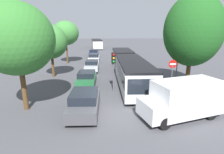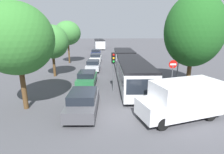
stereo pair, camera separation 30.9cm
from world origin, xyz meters
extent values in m
plane|color=#47474C|center=(0.00, 0.00, 0.00)|extent=(200.00, 200.00, 0.00)
cube|color=silver|center=(2.17, 5.36, 1.29)|extent=(2.68, 9.46, 2.03)
cube|color=black|center=(2.17, 5.36, 1.66)|extent=(2.69, 9.09, 0.89)
cube|color=black|center=(2.17, 5.36, 2.41)|extent=(2.68, 9.46, 0.20)
cube|color=silver|center=(2.31, 14.29, 1.29)|extent=(2.63, 6.49, 2.03)
cube|color=black|center=(2.31, 14.29, 1.66)|extent=(2.65, 6.23, 0.89)
cube|color=black|center=(2.31, 14.29, 2.41)|extent=(2.63, 6.49, 0.20)
cylinder|color=black|center=(2.25, 10.57, 1.29)|extent=(1.89, 1.02, 1.87)
cube|color=black|center=(2.10, 0.69, 1.53)|extent=(2.23, 0.13, 1.09)
cylinder|color=black|center=(3.18, 2.33, 0.50)|extent=(0.31, 1.00, 0.99)
cylinder|color=black|center=(1.06, 2.36, 0.50)|extent=(0.31, 1.00, 0.99)
cylinder|color=black|center=(3.28, 8.36, 0.50)|extent=(0.31, 1.00, 0.99)
cylinder|color=black|center=(1.15, 8.39, 0.50)|extent=(0.31, 1.00, 0.99)
cylinder|color=black|center=(3.37, 14.27, 0.50)|extent=(0.31, 1.00, 0.99)
cylinder|color=black|center=(1.25, 14.30, 0.50)|extent=(0.31, 1.00, 0.99)
cube|color=silver|center=(-1.94, 41.61, 1.29)|extent=(3.48, 11.77, 2.02)
cube|color=black|center=(-1.94, 41.61, 1.65)|extent=(3.45, 11.19, 0.85)
cube|color=black|center=(-1.94, 41.61, 2.40)|extent=(3.48, 11.77, 0.20)
cylinder|color=black|center=(-3.32, 45.34, 0.50)|extent=(0.38, 1.03, 1.01)
cylinder|color=black|center=(-1.16, 45.51, 0.50)|extent=(0.38, 1.03, 1.01)
cylinder|color=black|center=(-2.74, 38.05, 0.50)|extent=(0.38, 1.03, 1.01)
cylinder|color=black|center=(-0.59, 38.22, 0.50)|extent=(0.38, 1.03, 1.01)
cube|color=#47474C|center=(-1.86, 0.22, 0.60)|extent=(1.94, 4.29, 0.68)
cube|color=black|center=(-1.86, 0.12, 1.21)|extent=(1.73, 2.27, 0.52)
cylinder|color=black|center=(-2.56, 1.60, 0.32)|extent=(0.24, 0.65, 0.64)
cylinder|color=black|center=(-1.05, 1.54, 0.32)|extent=(0.24, 0.65, 0.64)
cylinder|color=black|center=(-2.66, -1.11, 0.32)|extent=(0.24, 0.65, 0.64)
cylinder|color=black|center=(-1.15, -1.16, 0.32)|extent=(0.24, 0.65, 0.64)
cube|color=#236638|center=(-2.17, 6.14, 0.56)|extent=(1.80, 3.99, 0.64)
cube|color=black|center=(-2.17, 6.04, 1.12)|extent=(1.60, 2.11, 0.49)
cylinder|color=black|center=(-2.82, 7.42, 0.30)|extent=(0.23, 0.61, 0.60)
cylinder|color=black|center=(-1.42, 7.37, 0.30)|extent=(0.23, 0.61, 0.60)
cylinder|color=black|center=(-2.91, 4.90, 0.30)|extent=(0.23, 0.61, 0.60)
cylinder|color=black|center=(-1.51, 4.85, 0.30)|extent=(0.23, 0.61, 0.60)
cube|color=#B7BABF|center=(-1.93, 12.42, 0.57)|extent=(1.82, 4.02, 0.64)
cube|color=black|center=(-1.94, 12.33, 1.13)|extent=(1.62, 2.13, 0.49)
cylinder|color=black|center=(-2.59, 13.71, 0.30)|extent=(0.23, 0.61, 0.60)
cylinder|color=black|center=(-1.18, 13.66, 0.30)|extent=(0.23, 0.61, 0.60)
cylinder|color=black|center=(-2.68, 11.18, 0.30)|extent=(0.23, 0.61, 0.60)
cylinder|color=black|center=(-1.27, 11.13, 0.30)|extent=(0.23, 0.61, 0.60)
cube|color=white|center=(-1.89, 18.85, 0.57)|extent=(1.84, 4.06, 0.65)
cube|color=black|center=(-1.89, 18.75, 1.14)|extent=(1.64, 2.15, 0.50)
cylinder|color=black|center=(-2.56, 20.15, 0.31)|extent=(0.23, 0.62, 0.61)
cylinder|color=black|center=(-1.13, 20.10, 0.31)|extent=(0.23, 0.62, 0.61)
cylinder|color=black|center=(-2.65, 17.59, 0.31)|extent=(0.23, 0.62, 0.61)
cylinder|color=black|center=(-1.22, 17.54, 0.31)|extent=(0.23, 0.62, 0.61)
cube|color=navy|center=(-2.19, 25.43, 0.58)|extent=(1.85, 4.09, 0.65)
cube|color=black|center=(-2.19, 25.34, 1.15)|extent=(1.64, 2.16, 0.50)
cylinder|color=black|center=(-2.86, 26.75, 0.31)|extent=(0.23, 0.62, 0.61)
cylinder|color=black|center=(-1.43, 26.70, 0.31)|extent=(0.23, 0.62, 0.61)
cylinder|color=black|center=(-2.95, 24.17, 0.31)|extent=(0.23, 0.62, 0.61)
cylinder|color=black|center=(-1.52, 24.12, 0.31)|extent=(0.23, 0.62, 0.61)
cube|color=silver|center=(4.43, -0.73, 1.31)|extent=(4.49, 3.03, 2.00)
cube|color=silver|center=(2.02, -1.41, 0.84)|extent=(1.38, 2.07, 1.00)
cylinder|color=black|center=(2.63, -2.11, 0.36)|extent=(0.76, 0.43, 0.72)
cylinder|color=black|center=(2.18, -0.49, 0.36)|extent=(0.76, 0.43, 0.72)
cylinder|color=black|center=(5.81, -1.22, 0.36)|extent=(0.76, 0.43, 0.72)
cylinder|color=black|center=(5.36, 0.40, 0.36)|extent=(0.76, 0.43, 0.72)
cylinder|color=#56595E|center=(0.30, 4.18, 1.70)|extent=(0.12, 0.12, 3.40)
cube|color=black|center=(0.30, 4.18, 2.95)|extent=(0.34, 0.27, 0.90)
sphere|color=red|center=(0.32, 4.03, 3.23)|extent=(0.18, 0.18, 0.18)
sphere|color=#EAAD14|center=(0.32, 4.03, 2.95)|extent=(0.18, 0.18, 0.18)
sphere|color=green|center=(0.32, 4.03, 2.67)|extent=(0.18, 0.18, 0.18)
cylinder|color=#56595E|center=(5.24, 3.66, 1.20)|extent=(0.08, 0.08, 2.40)
cylinder|color=red|center=(5.24, 3.66, 2.47)|extent=(0.70, 0.03, 0.70)
cube|color=white|center=(5.24, 3.64, 2.47)|extent=(0.50, 0.04, 0.14)
cylinder|color=#56595E|center=(6.63, 5.90, 1.80)|extent=(0.10, 0.10, 3.60)
cube|color=#197A38|center=(6.63, 5.90, 3.30)|extent=(0.12, 1.40, 0.28)
cube|color=#197A38|center=(6.63, 5.90, 2.96)|extent=(0.12, 1.40, 0.28)
cube|color=#197A38|center=(6.63, 5.90, 2.62)|extent=(0.12, 1.40, 0.28)
cylinder|color=#51381E|center=(-5.87, 0.94, 1.50)|extent=(0.32, 0.32, 3.00)
ellipsoid|color=#33752D|center=(-5.87, 0.94, 4.68)|extent=(4.55, 4.55, 4.50)
ellipsoid|color=#33752D|center=(-5.83, 1.16, 4.01)|extent=(2.73, 2.73, 2.47)
cylinder|color=#51381E|center=(-6.24, 9.59, 1.28)|extent=(0.30, 0.30, 2.56)
ellipsoid|color=#3D7F38|center=(-6.24, 9.59, 3.95)|extent=(3.60, 3.60, 3.72)
ellipsoid|color=#3D7F38|center=(-5.98, 10.13, 3.39)|extent=(2.16, 2.16, 2.04)
cylinder|color=#51381E|center=(-6.14, 17.93, 1.67)|extent=(0.25, 0.25, 3.35)
ellipsoid|color=#3D7F38|center=(-6.14, 17.93, 4.74)|extent=(4.02, 4.02, 3.71)
ellipsoid|color=#286623|center=(-5.64, 17.99, 4.18)|extent=(2.41, 2.41, 2.04)
cylinder|color=#51381E|center=(7.15, 4.62, 1.43)|extent=(0.37, 0.37, 2.87)
ellipsoid|color=#1E561E|center=(7.15, 4.62, 5.16)|extent=(4.91, 4.91, 6.12)
ellipsoid|color=#3D7F38|center=(6.72, 4.05, 4.25)|extent=(2.95, 2.95, 3.37)
camera|label=1|loc=(-0.75, -10.34, 5.24)|focal=28.00mm
camera|label=2|loc=(-0.44, -10.36, 5.24)|focal=28.00mm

